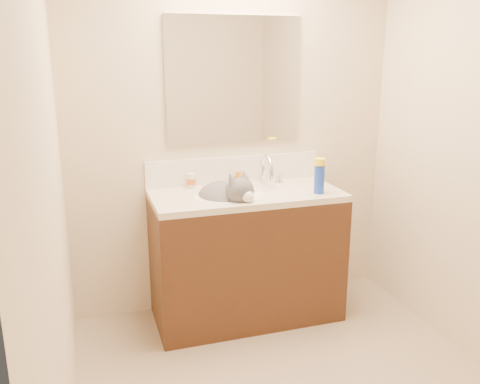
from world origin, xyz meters
TOP-DOWN VIEW (x-y plane):
  - room_shell at (0.00, 0.00)m, footprint 2.24×2.54m
  - vanity_cabinet at (0.00, 0.97)m, footprint 1.20×0.55m
  - counter_slab at (0.00, 0.97)m, footprint 1.20×0.55m
  - basin at (-0.12, 0.94)m, footprint 0.45×0.36m
  - faucet at (0.18, 1.11)m, footprint 0.28×0.20m
  - cat at (-0.14, 0.94)m, footprint 0.46×0.49m
  - backsplash at (0.00, 1.24)m, footprint 1.20×0.02m
  - mirror at (0.00, 1.24)m, footprint 0.90×0.02m
  - pill_bottle at (-0.31, 1.18)m, footprint 0.06×0.06m
  - pill_label at (-0.31, 1.18)m, footprint 0.06×0.06m
  - silver_jar at (-0.03, 1.19)m, footprint 0.06×0.06m
  - amber_bottle at (0.00, 1.17)m, footprint 0.04×0.04m
  - toothbrush at (0.05, 1.04)m, footprint 0.04×0.14m
  - toothbrush_head at (0.05, 1.04)m, footprint 0.02×0.03m
  - spray_can at (0.43, 0.82)m, footprint 0.07×0.07m
  - spray_cap at (0.43, 0.82)m, footprint 0.08×0.08m

SIDE VIEW (x-z plane):
  - vanity_cabinet at x=0.00m, z-range 0.00..0.82m
  - basin at x=-0.12m, z-range 0.72..0.86m
  - counter_slab at x=0.00m, z-range 0.82..0.86m
  - cat at x=-0.14m, z-range 0.67..1.01m
  - toothbrush at x=0.05m, z-range 0.86..0.87m
  - toothbrush_head at x=0.05m, z-range 0.86..0.88m
  - silver_jar at x=-0.03m, z-range 0.86..0.91m
  - pill_label at x=-0.31m, z-range 0.89..0.92m
  - amber_bottle at x=0.00m, z-range 0.86..0.95m
  - pill_bottle at x=-0.31m, z-range 0.86..0.96m
  - faucet at x=0.18m, z-range 0.84..1.05m
  - spray_can at x=0.43m, z-range 0.86..1.04m
  - backsplash at x=0.00m, z-range 0.86..1.04m
  - spray_cap at x=0.43m, z-range 1.04..1.08m
  - room_shell at x=0.00m, z-range 0.23..2.75m
  - mirror at x=0.00m, z-range 1.14..1.94m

